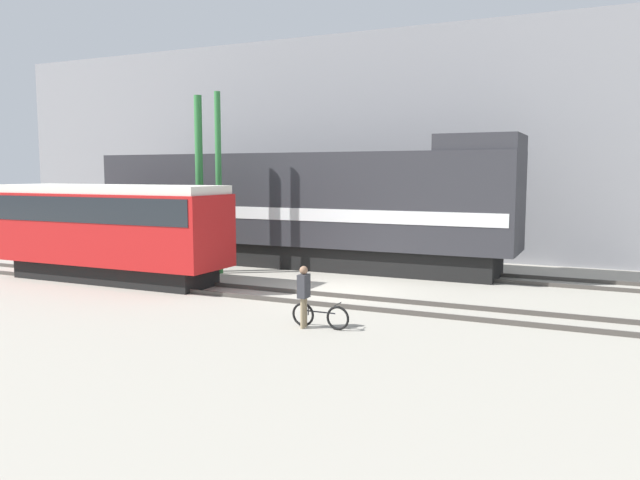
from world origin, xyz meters
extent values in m
plane|color=#9E998C|center=(0.00, 0.00, 0.00)|extent=(120.00, 120.00, 0.00)
cube|color=#47423D|center=(0.00, -2.31, 0.07)|extent=(60.00, 0.07, 0.14)
cube|color=#47423D|center=(0.00, -0.87, 0.07)|extent=(60.00, 0.07, 0.14)
cube|color=#47423D|center=(0.00, 4.04, 0.07)|extent=(60.00, 0.07, 0.14)
cube|color=#47423D|center=(0.00, 5.48, 0.07)|extent=(60.00, 0.07, 0.14)
cube|color=gray|center=(0.00, 12.25, 5.32)|extent=(48.70, 6.00, 10.64)
cube|color=black|center=(-3.97, 4.76, 0.50)|extent=(17.07, 2.55, 1.00)
cube|color=#2D2D33|center=(-3.97, 4.76, 2.90)|extent=(18.56, 3.00, 3.80)
cube|color=white|center=(-3.97, 4.76, 2.33)|extent=(18.19, 3.04, 0.50)
cube|color=#2D2D33|center=(3.81, 4.76, 5.10)|extent=(3.00, 2.85, 0.60)
cube|color=black|center=(-8.29, -1.59, 0.35)|extent=(8.04, 2.00, 0.70)
cube|color=red|center=(-8.29, -1.59, 1.98)|extent=(9.14, 2.50, 2.55)
cube|color=#1E2328|center=(-8.29, -1.59, 2.70)|extent=(8.77, 2.54, 0.90)
cube|color=silver|center=(-8.29, -1.59, 3.40)|extent=(8.96, 2.38, 0.30)
torus|color=black|center=(2.11, -4.70, 0.31)|extent=(0.63, 0.07, 0.63)
torus|color=black|center=(1.12, -4.71, 0.31)|extent=(0.63, 0.07, 0.63)
cylinder|color=black|center=(1.62, -4.70, 0.42)|extent=(0.84, 0.04, 0.04)
cylinder|color=black|center=(1.27, -4.70, 0.45)|extent=(0.03, 0.03, 0.28)
cylinder|color=#262626|center=(2.11, -4.70, 0.68)|extent=(0.03, 0.44, 0.02)
cylinder|color=#8C7A5B|center=(1.22, -4.77, 0.40)|extent=(0.11, 0.11, 0.79)
cylinder|color=#8C7A5B|center=(1.22, -4.93, 0.40)|extent=(0.11, 0.11, 0.79)
cube|color=#333338|center=(1.22, -4.85, 1.10)|extent=(0.22, 0.36, 0.61)
sphere|color=#8C664C|center=(1.22, -4.85, 1.51)|extent=(0.21, 0.21, 0.21)
cylinder|color=#2D7238|center=(-6.64, 1.58, 3.51)|extent=(0.30, 0.30, 7.02)
cylinder|color=#2D7238|center=(-5.72, 1.58, 3.56)|extent=(0.24, 0.24, 7.12)
camera|label=1|loc=(8.28, -18.99, 4.01)|focal=35.00mm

